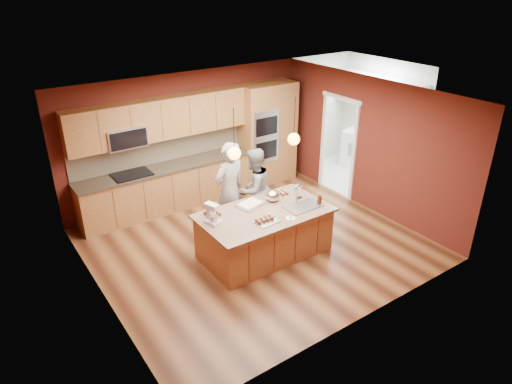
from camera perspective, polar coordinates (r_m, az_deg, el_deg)
floor at (r=8.38m, az=-0.05°, el=-6.47°), size 5.50×5.50×0.00m
ceiling at (r=7.31m, az=-0.06°, el=11.75°), size 5.50×5.50×0.00m
wall_back at (r=9.77m, az=-8.50°, el=6.85°), size 5.50×0.00×5.50m
wall_front at (r=6.09m, az=13.54°, el=-5.85°), size 5.50×0.00×5.50m
wall_left at (r=6.73m, az=-19.71°, el=-3.49°), size 0.00×5.00×5.00m
wall_right at (r=9.47m, az=13.82°, el=5.77°), size 0.00×5.00×5.00m
cabinet_run at (r=9.41m, az=-11.34°, el=3.51°), size 3.74×0.64×2.30m
oven_column at (r=10.49m, az=1.41°, el=7.30°), size 1.30×0.62×2.30m
doorway_trim at (r=10.07m, az=10.22°, el=5.49°), size 0.08×1.11×2.20m
laundry_room at (r=11.23m, az=15.20°, el=11.92°), size 2.60×2.70×2.70m
pendant_left at (r=6.92m, az=-2.73°, el=4.86°), size 0.20×0.20×0.80m
pendant_right at (r=7.56m, az=4.74°, el=6.63°), size 0.20×0.20×0.80m
island at (r=7.91m, az=1.18°, el=-5.03°), size 2.23×1.25×1.20m
person_left at (r=8.24m, az=-3.32°, el=0.19°), size 0.73×0.53×1.84m
person_right at (r=8.55m, az=-0.27°, el=0.35°), size 0.88×0.75×1.60m
stand_mixer at (r=7.33m, az=-5.48°, el=-2.88°), size 0.24×0.29×0.34m
sheet_cake at (r=7.90m, az=-0.74°, el=-1.54°), size 0.51×0.42×0.05m
cooling_rack at (r=7.39m, az=1.36°, el=-3.73°), size 0.40×0.30×0.02m
mixing_bowl at (r=8.03m, az=2.09°, el=-0.47°), size 0.25×0.25×0.21m
plate at (r=7.51m, az=4.32°, el=-3.30°), size 0.16×0.16×0.01m
tumbler at (r=8.00m, az=7.93°, el=-1.01°), size 0.08×0.08×0.15m
phone at (r=8.20m, az=5.42°, el=-0.71°), size 0.13×0.09×0.01m
cupcakes_left at (r=7.62m, az=-5.51°, el=-2.62°), size 0.26×0.26×0.08m
cupcakes_rack at (r=7.38m, az=1.06°, el=-3.36°), size 0.33×0.17×0.08m
cupcakes_right at (r=8.33m, az=3.29°, el=0.02°), size 0.16×0.24×0.07m
washer at (r=11.32m, az=15.52°, el=4.01°), size 0.57×0.58×0.91m
dryer at (r=11.83m, az=12.40°, el=5.35°), size 0.74×0.75×0.93m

